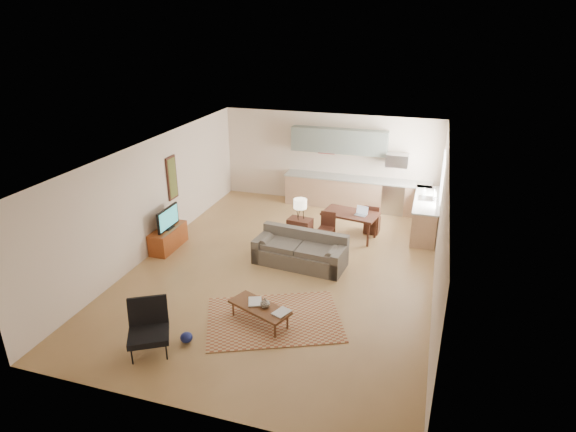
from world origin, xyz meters
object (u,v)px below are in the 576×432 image
(console_table, at_px, (300,231))
(sofa, at_px, (300,250))
(tv_credenza, at_px, (168,238))
(armchair, at_px, (148,330))
(coffee_table, at_px, (260,314))
(dining_table, at_px, (350,225))

(console_table, bearing_deg, sofa, -66.69)
(console_table, bearing_deg, tv_credenza, -150.94)
(sofa, bearing_deg, tv_credenza, -171.56)
(armchair, bearing_deg, coffee_table, 12.31)
(coffee_table, bearing_deg, tv_credenza, 167.49)
(sofa, relative_size, tv_credenza, 1.88)
(coffee_table, height_order, dining_table, dining_table)
(tv_credenza, bearing_deg, coffee_table, -35.33)
(coffee_table, relative_size, console_table, 1.79)
(armchair, xyz_separation_m, console_table, (1.26, 4.80, -0.10))
(coffee_table, height_order, tv_credenza, tv_credenza)
(armchair, distance_m, tv_credenza, 4.02)
(tv_credenza, height_order, dining_table, dining_table)
(sofa, relative_size, console_table, 3.22)
(sofa, distance_m, coffee_table, 2.43)
(tv_credenza, bearing_deg, armchair, -64.25)
(console_table, xyz_separation_m, dining_table, (1.12, 0.73, 0.01))
(armchair, relative_size, tv_credenza, 0.76)
(coffee_table, height_order, armchair, armchair)
(armchair, xyz_separation_m, tv_credenza, (-1.74, 3.61, -0.17))
(armchair, bearing_deg, console_table, 45.73)
(coffee_table, distance_m, armchair, 2.01)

